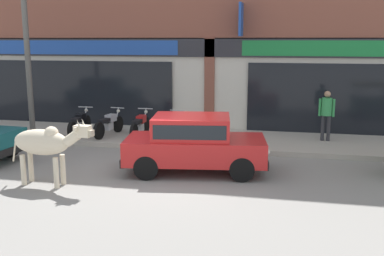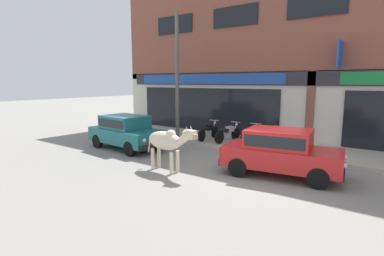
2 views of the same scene
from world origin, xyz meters
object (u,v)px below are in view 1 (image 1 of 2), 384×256
at_px(motorcycle_1, 109,124).
at_px(pedestrian, 327,110).
at_px(car_1, 194,141).
at_px(motorcycle_2, 140,125).
at_px(utility_pole, 27,45).
at_px(cow, 45,143).
at_px(motorcycle_0, 79,123).
at_px(motorcycle_3, 169,128).

xyz_separation_m(motorcycle_1, pedestrian, (7.07, 0.70, 0.60)).
height_order(car_1, motorcycle_2, car_1).
xyz_separation_m(motorcycle_1, utility_pole, (-2.39, -0.75, 2.63)).
bearing_deg(cow, car_1, 29.09).
xyz_separation_m(motorcycle_0, motorcycle_2, (2.13, 0.09, 0.00)).
bearing_deg(utility_pole, motorcycle_0, 26.65).
bearing_deg(motorcycle_1, motorcycle_2, 0.96).
bearing_deg(cow, utility_pole, 124.92).
relative_size(motorcycle_0, motorcycle_1, 1.00).
bearing_deg(motorcycle_2, cow, -97.70).
height_order(pedestrian, utility_pole, utility_pole).
relative_size(motorcycle_3, pedestrian, 1.12).
distance_m(motorcycle_3, pedestrian, 5.04).
bearing_deg(pedestrian, cow, -140.30).
relative_size(car_1, motorcycle_0, 2.08).
xyz_separation_m(car_1, motorcycle_1, (-3.57, 3.07, -0.27)).
distance_m(motorcycle_1, motorcycle_2, 1.10).
height_order(motorcycle_1, utility_pole, utility_pole).
xyz_separation_m(motorcycle_3, pedestrian, (4.93, 0.84, 0.60)).
distance_m(cow, pedestrian, 8.62).
bearing_deg(pedestrian, motorcycle_0, -174.58).
relative_size(cow, motorcycle_0, 1.19).
relative_size(pedestrian, utility_pole, 0.27).
bearing_deg(motorcycle_0, car_1, -33.02).
height_order(motorcycle_1, motorcycle_2, same).
height_order(cow, utility_pole, utility_pole).
xyz_separation_m(car_1, pedestrian, (3.50, 3.76, 0.33)).
xyz_separation_m(cow, motorcycle_0, (-1.48, 4.73, -0.46)).
height_order(car_1, motorcycle_0, car_1).
bearing_deg(motorcycle_2, utility_pole, -167.55).
height_order(motorcycle_2, utility_pole, utility_pole).
height_order(motorcycle_1, pedestrian, pedestrian).
relative_size(car_1, motorcycle_3, 2.10).
bearing_deg(motorcycle_1, motorcycle_0, -176.01).
xyz_separation_m(motorcycle_0, motorcycle_3, (3.17, -0.07, 0.00)).
distance_m(motorcycle_1, pedestrian, 7.13).
bearing_deg(motorcycle_3, cow, -109.97).
height_order(motorcycle_2, pedestrian, pedestrian).
relative_size(cow, utility_pole, 0.36).
bearing_deg(motorcycle_1, cow, -84.73).
bearing_deg(motorcycle_1, car_1, -40.66).
relative_size(motorcycle_2, pedestrian, 1.13).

